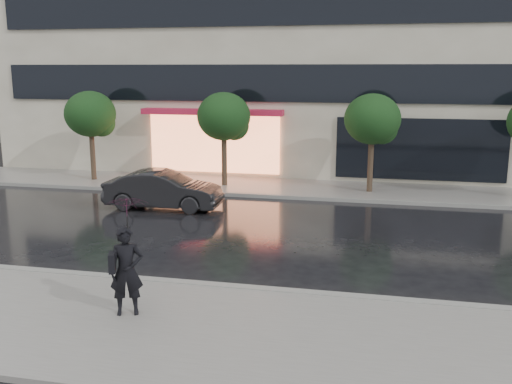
# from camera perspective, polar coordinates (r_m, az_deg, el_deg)

# --- Properties ---
(ground) EXTENTS (120.00, 120.00, 0.00)m
(ground) POSITION_cam_1_polar(r_m,az_deg,el_deg) (14.05, -2.13, -8.30)
(ground) COLOR black
(ground) RESTS_ON ground
(sidewalk_near) EXTENTS (60.00, 4.50, 0.12)m
(sidewalk_near) POSITION_cam_1_polar(r_m,az_deg,el_deg) (11.16, -6.38, -13.70)
(sidewalk_near) COLOR slate
(sidewalk_near) RESTS_ON ground
(sidewalk_far) EXTENTS (60.00, 3.50, 0.12)m
(sidewalk_far) POSITION_cam_1_polar(r_m,az_deg,el_deg) (23.72, 4.01, 0.38)
(sidewalk_far) COLOR slate
(sidewalk_far) RESTS_ON ground
(curb_near) EXTENTS (60.00, 0.25, 0.14)m
(curb_near) POSITION_cam_1_polar(r_m,az_deg,el_deg) (13.12, -3.22, -9.50)
(curb_near) COLOR gray
(curb_near) RESTS_ON ground
(curb_far) EXTENTS (60.00, 0.25, 0.14)m
(curb_far) POSITION_cam_1_polar(r_m,az_deg,el_deg) (22.03, 3.35, -0.51)
(curb_far) COLOR gray
(curb_far) RESTS_ON ground
(tree_far_west) EXTENTS (2.20, 2.20, 3.99)m
(tree_far_west) POSITION_cam_1_polar(r_m,az_deg,el_deg) (25.92, -16.09, 7.34)
(tree_far_west) COLOR #33261C
(tree_far_west) RESTS_ON ground
(tree_mid_west) EXTENTS (2.20, 2.20, 3.99)m
(tree_mid_west) POSITION_cam_1_polar(r_m,az_deg,el_deg) (23.69, -3.08, 7.38)
(tree_mid_west) COLOR #33261C
(tree_mid_west) RESTS_ON ground
(tree_mid_east) EXTENTS (2.20, 2.20, 3.99)m
(tree_mid_east) POSITION_cam_1_polar(r_m,az_deg,el_deg) (22.85, 11.71, 6.97)
(tree_mid_east) COLOR #33261C
(tree_mid_east) RESTS_ON ground
(parked_car) EXTENTS (4.18, 1.54, 1.37)m
(parked_car) POSITION_cam_1_polar(r_m,az_deg,el_deg) (20.61, -9.25, 0.21)
(parked_car) COLOR black
(parked_car) RESTS_ON ground
(pedestrian_with_umbrella) EXTENTS (1.10, 1.11, 2.39)m
(pedestrian_with_umbrella) POSITION_cam_1_polar(r_m,az_deg,el_deg) (11.45, -12.82, -5.01)
(pedestrian_with_umbrella) COLOR black
(pedestrian_with_umbrella) RESTS_ON sidewalk_near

